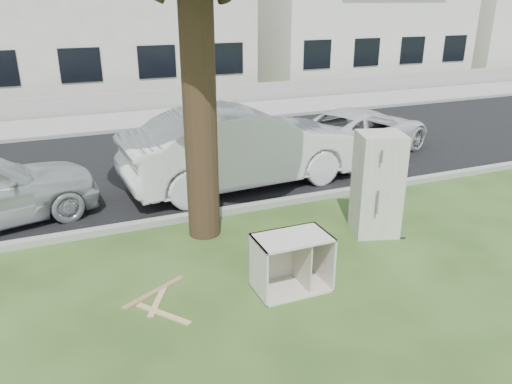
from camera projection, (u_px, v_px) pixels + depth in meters
name	position (u px, v px, depth m)	size (l,w,h in m)	color
ground	(268.00, 279.00, 7.25)	(120.00, 120.00, 0.00)	#273F16
road	(170.00, 162.00, 12.41)	(120.00, 7.00, 0.01)	black
kerb_near	(215.00, 216.00, 9.35)	(120.00, 0.18, 0.12)	gray
kerb_far	(144.00, 130.00, 15.47)	(120.00, 0.18, 0.12)	gray
sidewalk	(135.00, 120.00, 16.72)	(120.00, 2.80, 0.01)	gray
low_wall	(127.00, 102.00, 17.97)	(120.00, 0.15, 0.70)	gray
townhouse_center	(101.00, 1.00, 20.97)	(11.22, 8.16, 7.44)	silver
townhouse_right	(345.00, 7.00, 25.37)	(10.20, 8.16, 6.84)	silver
fridge	(377.00, 184.00, 8.39)	(0.73, 0.67, 1.76)	silver
cabinet	(292.00, 263.00, 6.87)	(1.03, 0.64, 0.80)	white
plank_a	(154.00, 292.00, 6.90)	(1.05, 0.09, 0.02)	#957148
plank_b	(163.00, 314.00, 6.41)	(0.85, 0.09, 0.02)	tan
plank_c	(158.00, 301.00, 6.69)	(0.73, 0.08, 0.02)	tan
car_center	(244.00, 147.00, 10.66)	(1.80, 5.17, 1.70)	silver
car_right	(361.00, 131.00, 12.93)	(1.99, 4.31, 1.20)	silver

